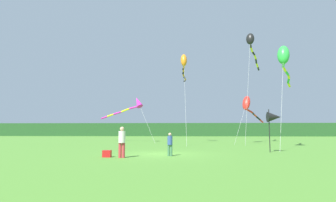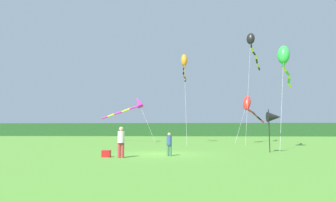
# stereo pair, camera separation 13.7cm
# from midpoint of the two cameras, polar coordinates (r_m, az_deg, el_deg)

# --- Properties ---
(ground_plane) EXTENTS (120.00, 120.00, 0.00)m
(ground_plane) POSITION_cam_midpoint_polar(r_m,az_deg,el_deg) (17.94, -1.40, -10.58)
(ground_plane) COLOR #4C842D
(distant_treeline) EXTENTS (108.00, 2.74, 2.84)m
(distant_treeline) POSITION_cam_midpoint_polar(r_m,az_deg,el_deg) (62.83, 2.10, -5.75)
(distant_treeline) COLOR #234C23
(distant_treeline) RESTS_ON ground
(person_adult) EXTENTS (0.37, 0.37, 1.67)m
(person_adult) POSITION_cam_midpoint_polar(r_m,az_deg,el_deg) (15.74, -9.49, -7.80)
(person_adult) COLOR #B23338
(person_adult) RESTS_ON ground
(person_child) EXTENTS (0.29, 0.29, 1.33)m
(person_child) POSITION_cam_midpoint_polar(r_m,az_deg,el_deg) (16.56, 0.15, -8.42)
(person_child) COLOR #3F724C
(person_child) RESTS_ON ground
(cooler_box) EXTENTS (0.46, 0.33, 0.38)m
(cooler_box) POSITION_cam_midpoint_polar(r_m,az_deg,el_deg) (16.28, -12.38, -10.29)
(cooler_box) COLOR red
(cooler_box) RESTS_ON ground
(banner_flag_pole) EXTENTS (0.90, 0.70, 2.87)m
(banner_flag_pole) POSITION_cam_midpoint_polar(r_m,az_deg,el_deg) (20.45, 20.32, -3.09)
(banner_flag_pole) COLOR black
(banner_flag_pole) RESTS_ON ground
(kite_black) EXTENTS (3.95, 9.23, 11.84)m
(kite_black) POSITION_cam_midpoint_polar(r_m,az_deg,el_deg) (33.04, 16.29, 10.82)
(kite_black) COLOR #B2B2B2
(kite_black) RESTS_ON ground
(kite_orange) EXTENTS (0.76, 9.10, 10.07)m
(kite_orange) POSITION_cam_midpoint_polar(r_m,az_deg,el_deg) (32.52, 3.07, 7.67)
(kite_orange) COLOR #B2B2B2
(kite_orange) RESTS_ON ground
(kite_magenta) EXTENTS (7.92, 6.15, 5.54)m
(kite_magenta) POSITION_cam_midpoint_polar(r_m,az_deg,el_deg) (34.61, -7.24, -0.79)
(kite_magenta) COLOR #B2B2B2
(kite_magenta) RESTS_ON ground
(kite_red) EXTENTS (5.12, 8.14, 5.39)m
(kite_red) POSITION_cam_midpoint_polar(r_m,az_deg,el_deg) (33.42, 15.67, -0.89)
(kite_red) COLOR #B2B2B2
(kite_red) RESTS_ON ground
(kite_green) EXTENTS (3.92, 8.27, 8.43)m
(kite_green) POSITION_cam_midpoint_polar(r_m,az_deg,el_deg) (25.43, 22.09, 7.97)
(kite_green) COLOR #B2B2B2
(kite_green) RESTS_ON ground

